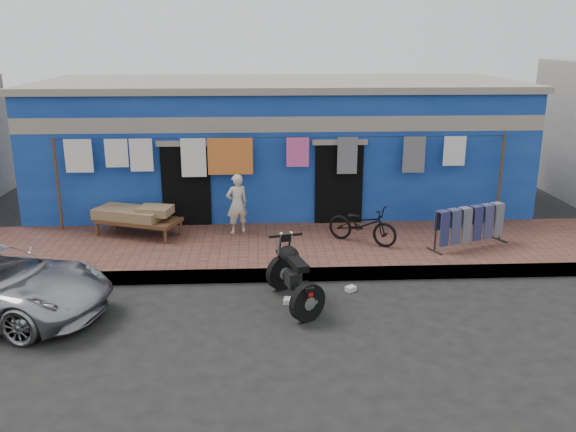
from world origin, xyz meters
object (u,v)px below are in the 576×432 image
at_px(seated_person, 237,204).
at_px(bicycle, 363,220).
at_px(motorcycle, 294,274).
at_px(charpoy, 138,221).
at_px(jeans_rack, 469,226).

xyz_separation_m(seated_person, bicycle, (2.64, -0.81, -0.17)).
bearing_deg(seated_person, motorcycle, 85.14).
distance_m(seated_person, charpoy, 2.18).
height_order(bicycle, motorcycle, bicycle).
xyz_separation_m(bicycle, motorcycle, (-1.58, -2.46, -0.19)).
relative_size(motorcycle, charpoy, 0.87).
bearing_deg(jeans_rack, bicycle, 171.84).
bearing_deg(jeans_rack, charpoy, 171.16).
bearing_deg(seated_person, bicycle, 140.09).
distance_m(motorcycle, charpoy, 4.56).
distance_m(seated_person, bicycle, 2.77).
xyz_separation_m(bicycle, jeans_rack, (2.17, -0.31, -0.06)).
bearing_deg(motorcycle, seated_person, 93.22).
height_order(seated_person, bicycle, seated_person).
relative_size(motorcycle, jeans_rack, 1.00).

